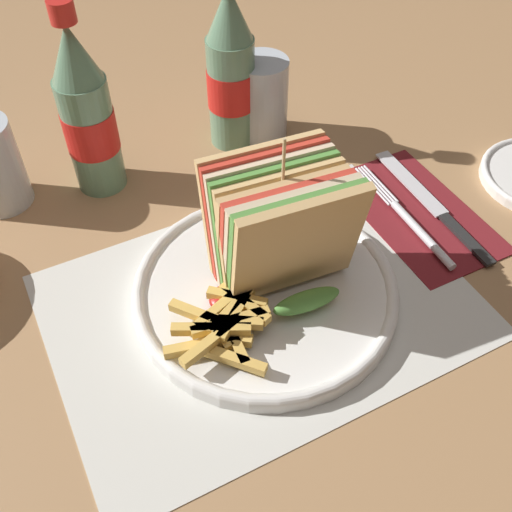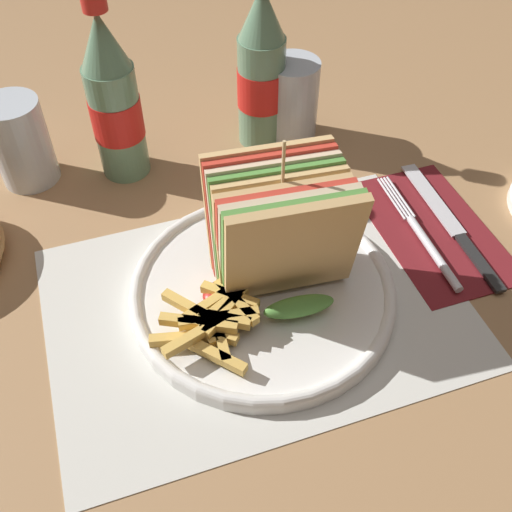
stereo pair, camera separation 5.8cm
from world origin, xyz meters
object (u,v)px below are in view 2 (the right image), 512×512
object	(u,v)px
coke_bottle_near	(114,102)
coke_bottle_far	(261,72)
fork	(425,240)
glass_far	(21,142)
club_sandwich	(281,232)
plate_main	(262,290)
glass_near	(291,106)
knife	(451,224)

from	to	relation	value
coke_bottle_near	coke_bottle_far	world-z (taller)	same
fork	glass_far	bearing A→B (deg)	149.04
coke_bottle_far	glass_far	xyz separation A→B (m)	(-0.29, 0.01, -0.04)
club_sandwich	glass_far	bearing A→B (deg)	130.93
coke_bottle_near	plate_main	bearing A→B (deg)	-69.43
glass_near	coke_bottle_near	bearing A→B (deg)	-179.79
fork	glass_near	xyz separation A→B (m)	(-0.07, 0.23, 0.04)
coke_bottle_far	fork	bearing A→B (deg)	-66.59
coke_bottle_near	glass_far	size ratio (longest dim) A/B	2.13
club_sandwich	fork	world-z (taller)	club_sandwich
coke_bottle_far	glass_near	size ratio (longest dim) A/B	2.13
club_sandwich	coke_bottle_far	distance (m)	0.25
plate_main	glass_near	distance (m)	0.28
fork	glass_far	distance (m)	0.47
club_sandwich	fork	bearing A→B (deg)	1.09
coke_bottle_far	glass_near	world-z (taller)	coke_bottle_far
fork	glass_far	xyz separation A→B (m)	(-0.39, 0.25, 0.04)
glass_near	glass_far	distance (m)	0.33
fork	coke_bottle_near	xyz separation A→B (m)	(-0.28, 0.23, 0.09)
club_sandwich	coke_bottle_far	bearing A→B (deg)	75.01
knife	glass_far	world-z (taller)	glass_far
fork	coke_bottle_near	size ratio (longest dim) A/B	0.81
club_sandwich	glass_near	xyz separation A→B (m)	(0.10, 0.24, -0.03)
plate_main	coke_bottle_near	size ratio (longest dim) A/B	1.18
glass_far	coke_bottle_near	bearing A→B (deg)	-10.58
club_sandwich	knife	bearing A→B (deg)	4.90
plate_main	knife	distance (m)	0.23
glass_far	glass_near	bearing A→B (deg)	-3.52
coke_bottle_near	coke_bottle_far	xyz separation A→B (m)	(0.18, 0.01, 0.00)
plate_main	glass_near	xyz separation A→B (m)	(0.12, 0.25, 0.03)
plate_main	club_sandwich	xyz separation A→B (m)	(0.02, 0.01, 0.07)
club_sandwich	coke_bottle_near	xyz separation A→B (m)	(-0.11, 0.24, 0.02)
knife	glass_far	xyz separation A→B (m)	(-0.44, 0.24, 0.05)
plate_main	fork	bearing A→B (deg)	3.34
plate_main	coke_bottle_near	world-z (taller)	coke_bottle_near
glass_near	glass_far	bearing A→B (deg)	176.48
plate_main	knife	size ratio (longest dim) A/B	1.26
club_sandwich	glass_far	size ratio (longest dim) A/B	1.58
coke_bottle_far	club_sandwich	bearing A→B (deg)	-104.99
knife	coke_bottle_far	size ratio (longest dim) A/B	0.94
knife	coke_bottle_near	world-z (taller)	coke_bottle_near
fork	glass_near	world-z (taller)	glass_near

